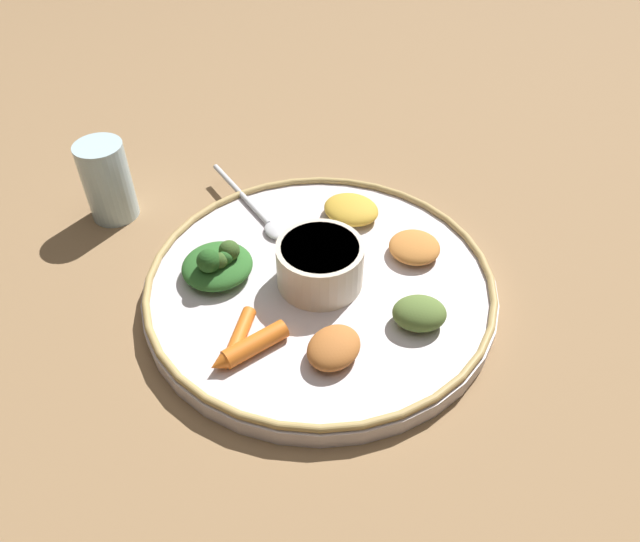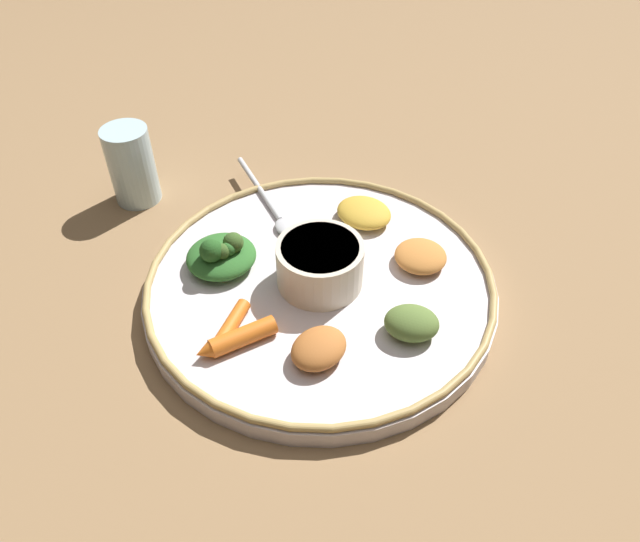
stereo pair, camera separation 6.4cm
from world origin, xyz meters
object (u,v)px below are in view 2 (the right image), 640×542
carrot_outer (237,339)px  spoon (272,207)px  carrot_near_spoon (228,329)px  center_bowl (320,263)px  greens_pile (221,255)px  drinking_glass (133,170)px

carrot_outer → spoon: bearing=69.8°
carrot_near_spoon → carrot_outer: bearing=-69.5°
center_bowl → greens_pile: (-0.10, 0.05, -0.01)m
center_bowl → carrot_near_spoon: size_ratio=1.33×
carrot_outer → drinking_glass: (-0.08, 0.30, 0.01)m
spoon → carrot_near_spoon: size_ratio=2.57×
carrot_outer → greens_pile: bearing=89.2°
center_bowl → drinking_glass: (-0.18, 0.23, -0.00)m
spoon → greens_pile: size_ratio=1.77×
carrot_outer → carrot_near_spoon: bearing=110.5°
greens_pile → carrot_near_spoon: size_ratio=1.45×
spoon → drinking_glass: 0.19m
greens_pile → center_bowl: bearing=-27.4°
carrot_near_spoon → carrot_outer: size_ratio=0.83×
center_bowl → greens_pile: bearing=152.6°
spoon → carrot_outer: (-0.07, -0.20, 0.01)m
greens_pile → drinking_glass: size_ratio=1.00×
carrot_near_spoon → spoon: bearing=66.5°
carrot_outer → center_bowl: bearing=33.5°
greens_pile → carrot_outer: (-0.00, -0.12, -0.01)m
carrot_near_spoon → drinking_glass: drinking_glass is taller
center_bowl → greens_pile: size_ratio=0.92×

